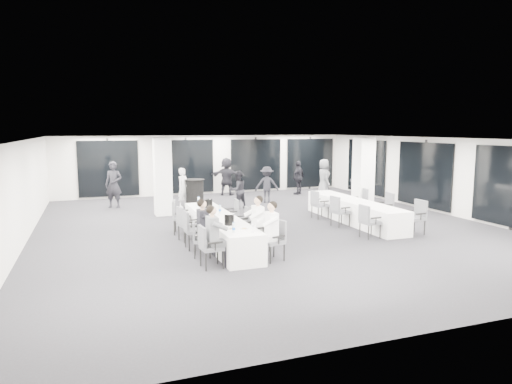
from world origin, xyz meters
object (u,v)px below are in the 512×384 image
banquet_table_side (354,211)px  standing_guest_g (114,182)px  ice_bucket_far (209,204)px  standing_guest_h (361,180)px  banquet_table_main (219,230)px  standing_guest_d (299,175)px  chair_main_left_second (199,237)px  cocktail_table (195,193)px  chair_main_right_second (262,229)px  chair_main_right_near (275,237)px  chair_main_left_mid (192,227)px  chair_side_right_far (361,200)px  standing_guest_b (238,187)px  standing_guest_e (324,175)px  chair_main_left_far (179,215)px  chair_side_right_mid (385,206)px  chair_main_left_fourth (185,222)px  chair_main_right_mid (250,223)px  chair_main_right_far (232,213)px  chair_side_left_mid (338,209)px  ice_bucket_near (229,219)px  chair_main_right_fourth (243,220)px  chair_side_left_near (368,219)px  standing_guest_f (227,174)px  standing_guest_c (267,182)px  chair_side_left_far (318,203)px  chair_main_left_near (208,244)px  standing_guest_a (183,185)px

banquet_table_side → standing_guest_g: size_ratio=2.39×
ice_bucket_far → standing_guest_h: bearing=19.7°
banquet_table_main → standing_guest_d: 9.85m
banquet_table_main → chair_main_left_second: size_ratio=5.78×
cocktail_table → chair_main_right_second: size_ratio=1.11×
chair_main_right_near → standing_guest_h: (6.14, 5.87, 0.52)m
chair_main_left_mid → chair_side_right_far: (6.67, 2.42, -0.01)m
standing_guest_b → standing_guest_e: size_ratio=0.87×
chair_main_left_far → standing_guest_e: standing_guest_e is taller
standing_guest_e → ice_bucket_far: 8.75m
cocktail_table → standing_guest_e: standing_guest_e is taller
chair_side_right_mid → standing_guest_g: 10.40m
chair_main_left_fourth → standing_guest_d: size_ratio=0.54×
chair_main_right_mid → ice_bucket_far: bearing=13.1°
banquet_table_main → ice_bucket_far: bearing=88.0°
chair_main_left_second → chair_main_right_far: chair_main_right_far is taller
banquet_table_side → standing_guest_h: bearing=53.3°
chair_side_left_mid → ice_bucket_near: 4.66m
chair_main_left_far → chair_main_right_fourth: bearing=71.6°
standing_guest_g → ice_bucket_far: standing_guest_g is taller
chair_side_left_mid → standing_guest_d: standing_guest_d is taller
chair_side_left_near → standing_guest_h: 5.54m
chair_main_left_far → standing_guest_f: standing_guest_f is taller
chair_side_left_near → standing_guest_e: bearing=156.9°
chair_main_left_far → standing_guest_g: 5.64m
chair_main_right_fourth → standing_guest_d: size_ratio=0.48×
standing_guest_c → chair_main_left_far: bearing=65.0°
chair_main_left_far → standing_guest_d: size_ratio=0.56×
standing_guest_f → ice_bucket_near: bearing=103.6°
standing_guest_d → standing_guest_c: bearing=2.1°
chair_main_left_mid → chair_side_left_far: (5.00, 2.52, -0.01)m
standing_guest_c → chair_side_left_far: bearing=116.6°
chair_main_left_second → chair_side_right_far: 7.39m
chair_side_right_far → standing_guest_b: 4.71m
chair_side_right_far → standing_guest_h: 2.17m
banquet_table_main → standing_guest_e: standing_guest_e is taller
standing_guest_d → chair_side_right_mid: bearing=53.5°
chair_side_left_mid → standing_guest_c: size_ratio=0.57×
banquet_table_main → standing_guest_b: standing_guest_b is taller
chair_main_right_near → chair_side_right_far: chair_side_right_far is taller
chair_side_right_far → standing_guest_d: 5.70m
chair_side_left_near → ice_bucket_near: (-4.22, -0.28, 0.34)m
chair_side_right_mid → standing_guest_f: standing_guest_f is taller
chair_main_left_near → ice_bucket_far: bearing=161.9°
chair_main_left_mid → ice_bucket_far: (0.89, 1.72, 0.31)m
standing_guest_a → chair_side_right_mid: bearing=-83.7°
chair_main_left_second → chair_side_left_near: (4.99, 0.25, 0.06)m
cocktail_table → ice_bucket_far: 4.69m
chair_side_left_mid → standing_guest_a: standing_guest_a is taller
chair_main_right_second → chair_side_left_far: size_ratio=1.02×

